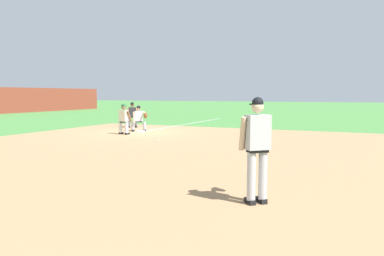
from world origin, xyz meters
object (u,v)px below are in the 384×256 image
first_baseman (139,117)px  baserunner (124,118)px  first_base_bag (140,131)px  baseball (157,140)px  pitcher (257,144)px  umpire (132,114)px

first_baseman → baserunner: baserunner is taller
first_base_bag → baseball: first_base_bag is taller
pitcher → baseball: bearing=40.5°
baseball → pitcher: pitcher is taller
baseball → umpire: umpire is taller
pitcher → baserunner: size_ratio=1.27×
first_baseman → baserunner: 1.55m
baseball → umpire: bearing=42.2°
baserunner → umpire: size_ratio=1.00×
pitcher → baserunner: (8.49, 8.63, -0.27)m
baseball → first_baseman: 4.27m
first_base_bag → baseball: (-2.70, -2.55, -0.01)m
pitcher → baserunner: 12.11m
baseball → baserunner: (1.57, 2.71, 0.76)m
first_baseman → baserunner: bearing=-175.8°
first_base_bag → baserunner: baserunner is taller
first_base_bag → baserunner: (-1.14, 0.16, 0.75)m
baseball → first_baseman: first_baseman is taller
first_baseman → umpire: umpire is taller
umpire → pitcher: bearing=-138.8°
first_base_bag → baserunner: bearing=171.9°
first_baseman → umpire: size_ratio=0.92×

